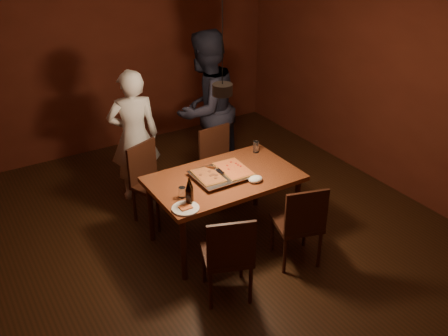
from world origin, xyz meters
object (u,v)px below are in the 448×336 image
chair_far_right (219,158)px  beer_bottle_b (190,191)px  pendant_lamp (222,88)px  chair_far_left (150,175)px  chair_near_left (229,251)px  dining_table (224,183)px  diner_white (134,136)px  chair_near_right (301,219)px  beer_bottle_a (189,194)px  pizza_tray (221,175)px  diner_dark (206,109)px  plate_slice (186,208)px

chair_far_right → beer_bottle_b: 1.39m
chair_far_right → pendant_lamp: 1.62m
chair_far_left → chair_near_left: 1.60m
dining_table → diner_white: (-0.43, 1.29, 0.12)m
chair_far_left → pendant_lamp: size_ratio=0.50×
dining_table → chair_near_right: bearing=-62.7°
chair_far_right → chair_near_right: 1.50m
chair_near_left → pendant_lamp: 1.42m
chair_near_left → chair_near_right: (0.85, 0.06, 0.00)m
dining_table → diner_white: size_ratio=0.94×
beer_bottle_a → diner_white: size_ratio=0.15×
pizza_tray → pendant_lamp: bearing=-112.5°
chair_near_right → beer_bottle_a: (-0.94, 0.48, 0.33)m
diner_white → pendant_lamp: size_ratio=1.45×
pizza_tray → beer_bottle_a: beer_bottle_a is taller
chair_far_left → beer_bottle_b: size_ratio=2.16×
beer_bottle_b → pendant_lamp: (0.39, 0.07, 0.88)m
dining_table → chair_far_left: (-0.48, 0.78, -0.14)m
chair_near_left → beer_bottle_b: beer_bottle_b is taller
chair_far_right → diner_dark: diner_dark is taller
pizza_tray → diner_white: size_ratio=0.34×
chair_near_left → diner_white: 2.12m
chair_near_right → beer_bottle_a: beer_bottle_a is taller
chair_near_left → plate_slice: chair_near_left is taller
dining_table → chair_far_left: bearing=121.6°
diner_white → pendant_lamp: (0.30, -1.47, 0.96)m
chair_near_left → pendant_lamp: pendant_lamp is taller
chair_far_right → diner_white: size_ratio=0.30×
dining_table → beer_bottle_b: 0.61m
dining_table → diner_dark: bearing=68.0°
chair_near_left → diner_white: bearing=109.8°
chair_near_left → plate_slice: 0.56m
chair_far_right → pizza_tray: (-0.43, -0.74, 0.24)m
chair_near_left → plate_slice: size_ratio=2.14×
diner_dark → dining_table: bearing=45.2°
dining_table → beer_bottle_a: size_ratio=6.37×
beer_bottle_a → beer_bottle_b: bearing=50.2°
chair_near_right → beer_bottle_a: size_ratio=2.22×
pizza_tray → pendant_lamp: pendant_lamp is taller
chair_near_left → pizza_tray: size_ratio=0.98×
beer_bottle_b → diner_white: size_ratio=0.16×
chair_near_left → chair_near_right: same height
chair_far_left → chair_near_left: bearing=68.5°
pendant_lamp → chair_near_left: bearing=-117.3°
diner_white → diner_dark: 0.95m
chair_near_right → diner_dark: 2.06m
pizza_tray → pendant_lamp: 1.01m
pizza_tray → beer_bottle_a: bearing=-146.2°
chair_near_right → pizza_tray: size_ratio=0.95×
chair_far_right → beer_bottle_a: beer_bottle_a is taller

